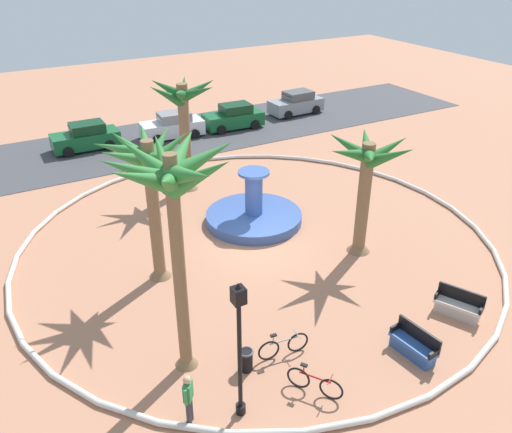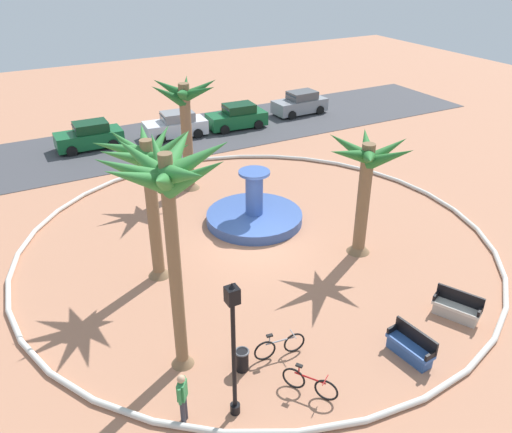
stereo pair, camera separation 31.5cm
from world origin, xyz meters
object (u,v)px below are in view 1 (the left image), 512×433
Objects in this scene: bench_east at (413,346)px; bicycle_by_lamppost at (314,383)px; person_cyclist_helmet at (188,397)px; trash_bin at (246,360)px; palm_tree_far_side at (149,169)px; parked_car_leftmost at (86,137)px; parked_car_second at (172,126)px; lamppost at (239,341)px; bicycle_red_frame at (283,346)px; fountain at (254,215)px; palm_tree_near_fountain at (172,193)px; parked_car_third at (234,117)px; palm_tree_mid_plaza at (184,114)px; palm_tree_by_curb at (366,172)px; bench_west at (458,307)px; parked_car_rightmost at (296,103)px.

bicycle_by_lamppost is (-3.60, 0.24, 0.04)m from bench_east.
bicycle_by_lamppost is 3.65m from person_cyclist_helmet.
bench_east is at bearing -22.52° from trash_bin.
palm_tree_far_side is 1.44× the size of parked_car_leftmost.
palm_tree_far_side is 1.41× the size of parked_car_second.
bicycle_red_frame is (2.22, 1.35, -2.18)m from lamppost.
palm_tree_near_fountain is (-6.29, -6.99, 5.50)m from fountain.
bicycle_red_frame is 21.31m from parked_car_second.
fountain is 7.04m from palm_tree_far_side.
fountain is 13.53m from parked_car_third.
parked_car_leftmost is at bearing 92.45° from bicycle_red_frame.
palm_tree_mid_plaza is at bearing 94.87° from bench_east.
palm_tree_by_curb is 1.25× the size of parked_car_leftmost.
palm_tree_by_curb is at bearing 92.79° from bench_west.
palm_tree_by_curb reaches higher than bicycle_by_lamppost.
parked_car_second is 1.01× the size of parked_car_rightmost.
parked_car_rightmost is (10.84, 23.22, 0.43)m from bench_east.
palm_tree_near_fountain is 1.25× the size of palm_tree_mid_plaza.
palm_tree_mid_plaza is 0.99× the size of palm_tree_far_side.
parked_car_second is (2.24, 7.83, -3.20)m from palm_tree_mid_plaza.
parked_car_leftmost is (-4.48, 23.35, 0.43)m from bench_east.
parked_car_third reaches higher than bicycle_by_lamppost.
bench_west is at bearing -73.21° from fountain.
lamppost reaches higher than parked_car_second.
bicycle_by_lamppost is 0.36× the size of parked_car_rightmost.
bench_east is (-2.51, -5.75, -3.23)m from palm_tree_by_curb.
fountain is 1.07× the size of parked_car_second.
lamppost is at bearing -93.29° from parked_car_leftmost.
palm_tree_mid_plaza is 15.47m from bench_east.
parked_car_rightmost reaches higher than bench_east.
fountain is at bearing -71.64° from parked_car_leftmost.
lamppost is at bearing -76.59° from palm_tree_near_fountain.
trash_bin is at bearing -126.51° from parked_car_rightmost.
palm_tree_mid_plaza reaches higher than parked_car_leftmost.
bicycle_by_lamppost is 0.36× the size of parked_car_leftmost.
palm_tree_mid_plaza is 8.75m from parked_car_second.
palm_tree_mid_plaza is at bearing 81.04° from bicycle_by_lamppost.
bench_west is 6.45m from bicycle_red_frame.
bench_west is 23.78m from parked_car_leftmost.
fountain is 0.61× the size of palm_tree_near_fountain.
trash_bin is at bearing 157.48° from bench_east.
palm_tree_mid_plaza reaches higher than fountain.
bench_west is 8.82m from lamppost.
parked_car_rightmost is (9.87, 0.42, 0.00)m from parked_car_second.
parked_car_third reaches higher than bench_east.
parked_car_rightmost is (5.55, 0.71, 0.00)m from parked_car_third.
person_cyclist_helmet is 22.47m from parked_car_leftmost.
person_cyclist_helmet is at bearing -96.76° from parked_car_leftmost.
palm_tree_mid_plaza reaches higher than lamppost.
bench_east is 1.13× the size of bicycle_by_lamppost.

